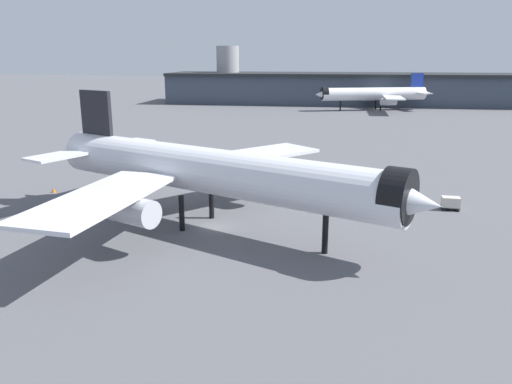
# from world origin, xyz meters

# --- Properties ---
(ground) EXTENTS (900.00, 900.00, 0.00)m
(ground) POSITION_xyz_m (0.00, 0.00, 0.00)
(ground) COLOR #56565B
(airliner_near_gate) EXTENTS (53.02, 47.21, 16.05)m
(airliner_near_gate) POSITION_xyz_m (-0.51, -0.24, 7.07)
(airliner_near_gate) COLOR silver
(airliner_near_gate) RESTS_ON ground
(airliner_far_taxiway) EXTENTS (45.52, 40.50, 14.05)m
(airliner_far_taxiway) POSITION_xyz_m (19.62, 146.00, 6.19)
(airliner_far_taxiway) COLOR white
(airliner_far_taxiway) RESTS_ON ground
(terminal_building) EXTENTS (192.40, 42.74, 24.75)m
(terminal_building) POSITION_xyz_m (22.72, 172.12, 6.87)
(terminal_building) COLOR #3D4756
(terminal_building) RESTS_ON ground
(service_truck_front) EXTENTS (5.96, 4.23, 3.00)m
(service_truck_front) POSITION_xyz_m (-18.24, 27.47, 1.59)
(service_truck_front) COLOR black
(service_truck_front) RESTS_ON ground
(baggage_tug_wing) EXTENTS (3.41, 3.40, 1.85)m
(baggage_tug_wing) POSITION_xyz_m (-1.63, 32.63, 0.97)
(baggage_tug_wing) COLOR black
(baggage_tug_wing) RESTS_ON ground
(baggage_cart_trailing) EXTENTS (2.41, 1.96, 1.82)m
(baggage_cart_trailing) POSITION_xyz_m (29.71, 13.94, 0.98)
(baggage_cart_trailing) COLOR black
(baggage_cart_trailing) RESTS_ON ground
(traffic_cone_near_nose) EXTENTS (0.62, 0.62, 0.78)m
(traffic_cone_near_nose) POSITION_xyz_m (-29.48, 10.20, 0.39)
(traffic_cone_near_nose) COLOR #F2600C
(traffic_cone_near_nose) RESTS_ON ground
(traffic_cone_wingtip) EXTENTS (0.46, 0.46, 0.57)m
(traffic_cone_wingtip) POSITION_xyz_m (13.03, 26.82, 0.29)
(traffic_cone_wingtip) COLOR #F2600C
(traffic_cone_wingtip) RESTS_ON ground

